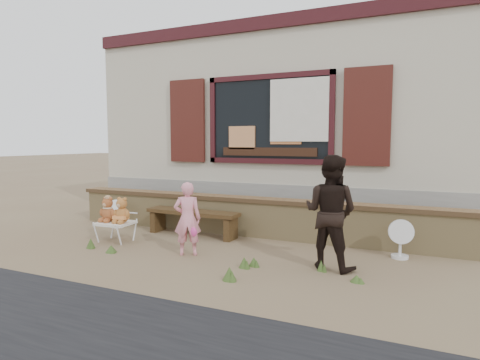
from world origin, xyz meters
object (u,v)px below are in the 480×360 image
at_px(bench, 192,217).
at_px(folding_chair, 116,224).
at_px(teddy_bear_right, 122,210).
at_px(teddy_bear_left, 108,209).
at_px(adult, 330,212).
at_px(child, 187,219).

height_order(bench, folding_chair, bench).
relative_size(folding_chair, teddy_bear_right, 1.30).
relative_size(bench, teddy_bear_left, 4.17).
relative_size(folding_chair, adult, 0.37).
bearing_deg(child, adult, 160.46).
xyz_separation_m(folding_chair, teddy_bear_right, (0.14, 0.01, 0.24)).
bearing_deg(teddy_bear_left, teddy_bear_right, 0.00).
distance_m(folding_chair, teddy_bear_right, 0.28).
bearing_deg(child, bench, -88.64).
distance_m(bench, folding_chair, 1.27).
relative_size(bench, adult, 1.18).
bearing_deg(bench, child, -60.08).
distance_m(teddy_bear_left, adult, 3.61).
bearing_deg(folding_chair, teddy_bear_right, 0.00).
bearing_deg(teddy_bear_right, child, -11.00).
relative_size(folding_chair, child, 0.52).
xyz_separation_m(teddy_bear_left, child, (1.62, -0.18, -0.00)).
distance_m(bench, teddy_bear_right, 1.19).
relative_size(child, adult, 0.72).
bearing_deg(teddy_bear_right, bench, 45.38).
bearing_deg(adult, folding_chair, 13.83).
height_order(folding_chair, teddy_bear_left, teddy_bear_left).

